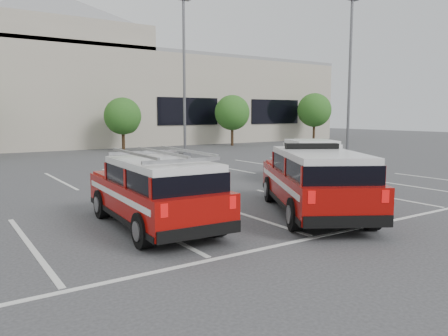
{
  "coord_description": "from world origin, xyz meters",
  "views": [
    {
      "loc": [
        -6.93,
        -9.57,
        2.72
      ],
      "look_at": [
        0.61,
        1.73,
        1.05
      ],
      "focal_mm": 35.0,
      "sensor_mm": 36.0,
      "label": 1
    }
  ],
  "objects_px": {
    "tree_right": "(233,114)",
    "light_pole_right": "(350,76)",
    "convention_building": "(28,91)",
    "light_pole_mid": "(184,76)",
    "tree_mid_right": "(124,117)",
    "fire_chief_suv": "(315,186)",
    "white_pickup": "(315,167)",
    "ladder_suv": "(156,197)",
    "tree_far_right": "(315,111)"
  },
  "relations": [
    {
      "from": "white_pickup",
      "to": "ladder_suv",
      "type": "bearing_deg",
      "value": -137.09
    },
    {
      "from": "tree_mid_right",
      "to": "white_pickup",
      "type": "height_order",
      "value": "tree_mid_right"
    },
    {
      "from": "tree_mid_right",
      "to": "white_pickup",
      "type": "relative_size",
      "value": 0.68
    },
    {
      "from": "tree_mid_right",
      "to": "light_pole_right",
      "type": "bearing_deg",
      "value": -47.83
    },
    {
      "from": "fire_chief_suv",
      "to": "ladder_suv",
      "type": "height_order",
      "value": "fire_chief_suv"
    },
    {
      "from": "convention_building",
      "to": "light_pole_mid",
      "type": "relative_size",
      "value": 5.86
    },
    {
      "from": "fire_chief_suv",
      "to": "tree_far_right",
      "type": "bearing_deg",
      "value": 74.97
    },
    {
      "from": "tree_right",
      "to": "light_pole_mid",
      "type": "relative_size",
      "value": 0.43
    },
    {
      "from": "light_pole_mid",
      "to": "light_pole_right",
      "type": "xyz_separation_m",
      "value": [
        9.0,
        -6.0,
        0.0
      ]
    },
    {
      "from": "fire_chief_suv",
      "to": "white_pickup",
      "type": "xyz_separation_m",
      "value": [
        3.91,
        3.86,
        -0.11
      ]
    },
    {
      "from": "fire_chief_suv",
      "to": "white_pickup",
      "type": "height_order",
      "value": "fire_chief_suv"
    },
    {
      "from": "light_pole_right",
      "to": "light_pole_mid",
      "type": "bearing_deg",
      "value": 146.31
    },
    {
      "from": "tree_far_right",
      "to": "ladder_suv",
      "type": "distance_m",
      "value": 35.49
    },
    {
      "from": "tree_far_right",
      "to": "fire_chief_suv",
      "type": "bearing_deg",
      "value": -135.25
    },
    {
      "from": "tree_mid_right",
      "to": "light_pole_mid",
      "type": "height_order",
      "value": "light_pole_mid"
    },
    {
      "from": "convention_building",
      "to": "light_pole_mid",
      "type": "height_order",
      "value": "convention_building"
    },
    {
      "from": "white_pickup",
      "to": "ladder_suv",
      "type": "relative_size",
      "value": 1.2
    },
    {
      "from": "tree_mid_right",
      "to": "convention_building",
      "type": "bearing_deg",
      "value": 116.57
    },
    {
      "from": "convention_building",
      "to": "tree_mid_right",
      "type": "bearing_deg",
      "value": -63.43
    },
    {
      "from": "fire_chief_suv",
      "to": "ladder_suv",
      "type": "xyz_separation_m",
      "value": [
        -4.18,
        1.15,
        -0.03
      ]
    },
    {
      "from": "tree_mid_right",
      "to": "light_pole_mid",
      "type": "distance_m",
      "value": 6.88
    },
    {
      "from": "tree_right",
      "to": "tree_far_right",
      "type": "height_order",
      "value": "tree_far_right"
    },
    {
      "from": "light_pole_mid",
      "to": "ladder_suv",
      "type": "xyz_separation_m",
      "value": [
        -9.57,
        -16.08,
        -4.43
      ]
    },
    {
      "from": "convention_building",
      "to": "ladder_suv",
      "type": "bearing_deg",
      "value": -94.91
    },
    {
      "from": "light_pole_mid",
      "to": "ladder_suv",
      "type": "height_order",
      "value": "light_pole_mid"
    },
    {
      "from": "light_pole_mid",
      "to": "white_pickup",
      "type": "bearing_deg",
      "value": -96.31
    },
    {
      "from": "tree_right",
      "to": "light_pole_right",
      "type": "relative_size",
      "value": 0.43
    },
    {
      "from": "convention_building",
      "to": "tree_mid_right",
      "type": "height_order",
      "value": "convention_building"
    },
    {
      "from": "convention_building",
      "to": "light_pole_right",
      "type": "xyz_separation_m",
      "value": [
        15.82,
        -21.86,
        0.47
      ]
    },
    {
      "from": "light_pole_right",
      "to": "fire_chief_suv",
      "type": "xyz_separation_m",
      "value": [
        -14.39,
        -11.23,
        -4.4
      ]
    },
    {
      "from": "tree_mid_right",
      "to": "tree_far_right",
      "type": "bearing_deg",
      "value": 0.0
    },
    {
      "from": "tree_right",
      "to": "light_pole_right",
      "type": "xyz_separation_m",
      "value": [
        0.91,
        -12.05,
        2.41
      ]
    },
    {
      "from": "white_pickup",
      "to": "ladder_suv",
      "type": "distance_m",
      "value": 8.53
    },
    {
      "from": "light_pole_mid",
      "to": "tree_right",
      "type": "bearing_deg",
      "value": 36.77
    },
    {
      "from": "convention_building",
      "to": "fire_chief_suv",
      "type": "bearing_deg",
      "value": -87.52
    },
    {
      "from": "tree_right",
      "to": "tree_far_right",
      "type": "xyz_separation_m",
      "value": [
        10.0,
        0.0,
        0.27
      ]
    },
    {
      "from": "tree_far_right",
      "to": "light_pole_mid",
      "type": "bearing_deg",
      "value": -161.52
    },
    {
      "from": "light_pole_right",
      "to": "white_pickup",
      "type": "relative_size",
      "value": 1.75
    },
    {
      "from": "white_pickup",
      "to": "ladder_suv",
      "type": "xyz_separation_m",
      "value": [
        -8.09,
        -2.71,
        0.08
      ]
    },
    {
      "from": "convention_building",
      "to": "white_pickup",
      "type": "relative_size",
      "value": 10.27
    },
    {
      "from": "tree_right",
      "to": "white_pickup",
      "type": "xyz_separation_m",
      "value": [
        -9.57,
        -19.41,
        -2.09
      ]
    },
    {
      "from": "tree_mid_right",
      "to": "fire_chief_suv",
      "type": "bearing_deg",
      "value": -98.5
    },
    {
      "from": "convention_building",
      "to": "ladder_suv",
      "type": "height_order",
      "value": "convention_building"
    },
    {
      "from": "ladder_suv",
      "to": "light_pole_mid",
      "type": "bearing_deg",
      "value": 62.28
    },
    {
      "from": "tree_mid_right",
      "to": "tree_right",
      "type": "relative_size",
      "value": 0.9
    },
    {
      "from": "tree_mid_right",
      "to": "light_pole_mid",
      "type": "bearing_deg",
      "value": -72.48
    },
    {
      "from": "tree_right",
      "to": "ladder_suv",
      "type": "bearing_deg",
      "value": -128.59
    },
    {
      "from": "light_pole_mid",
      "to": "white_pickup",
      "type": "relative_size",
      "value": 1.75
    },
    {
      "from": "convention_building",
      "to": "fire_chief_suv",
      "type": "relative_size",
      "value": 10.49
    },
    {
      "from": "tree_mid_right",
      "to": "fire_chief_suv",
      "type": "distance_m",
      "value": 23.59
    }
  ]
}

